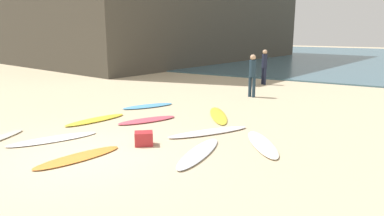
{
  "coord_description": "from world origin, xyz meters",
  "views": [
    {
      "loc": [
        6.16,
        -5.32,
        2.87
      ],
      "look_at": [
        0.25,
        4.45,
        0.3
      ],
      "focal_mm": 32.65,
      "sensor_mm": 36.0,
      "label": 1
    }
  ],
  "objects_px": {
    "surfboard_9": "(53,139)",
    "surfboard_6": "(78,157)",
    "surfboard_0": "(96,120)",
    "beach_cooler": "(144,139)",
    "surfboard_7": "(147,120)",
    "surfboard_3": "(262,144)",
    "beachgoer_near": "(264,65)",
    "surfboard_8": "(218,115)",
    "beachgoer_mid": "(252,73)",
    "surfboard_2": "(199,153)",
    "surfboard_4": "(148,106)",
    "surfboard_1": "(209,132)"
  },
  "relations": [
    {
      "from": "surfboard_9",
      "to": "beachgoer_near",
      "type": "distance_m",
      "value": 12.24
    },
    {
      "from": "surfboard_6",
      "to": "beachgoer_near",
      "type": "relative_size",
      "value": 1.13
    },
    {
      "from": "surfboard_3",
      "to": "surfboard_4",
      "type": "height_order",
      "value": "same"
    },
    {
      "from": "surfboard_1",
      "to": "beachgoer_near",
      "type": "bearing_deg",
      "value": -46.4
    },
    {
      "from": "surfboard_1",
      "to": "beachgoer_mid",
      "type": "distance_m",
      "value": 5.94
    },
    {
      "from": "surfboard_4",
      "to": "beachgoer_near",
      "type": "bearing_deg",
      "value": 105.6
    },
    {
      "from": "surfboard_4",
      "to": "beach_cooler",
      "type": "distance_m",
      "value": 4.5
    },
    {
      "from": "surfboard_0",
      "to": "surfboard_6",
      "type": "height_order",
      "value": "surfboard_0"
    },
    {
      "from": "beachgoer_mid",
      "to": "surfboard_6",
      "type": "bearing_deg",
      "value": 99.13
    },
    {
      "from": "surfboard_9",
      "to": "surfboard_1",
      "type": "bearing_deg",
      "value": -114.99
    },
    {
      "from": "surfboard_3",
      "to": "beachgoer_near",
      "type": "distance_m",
      "value": 10.28
    },
    {
      "from": "surfboard_4",
      "to": "surfboard_3",
      "type": "bearing_deg",
      "value": 7.99
    },
    {
      "from": "surfboard_7",
      "to": "surfboard_1",
      "type": "bearing_deg",
      "value": -156.45
    },
    {
      "from": "surfboard_7",
      "to": "surfboard_6",
      "type": "bearing_deg",
      "value": 129.16
    },
    {
      "from": "surfboard_3",
      "to": "surfboard_7",
      "type": "distance_m",
      "value": 4.0
    },
    {
      "from": "surfboard_7",
      "to": "beachgoer_near",
      "type": "distance_m",
      "value": 9.35
    },
    {
      "from": "beachgoer_near",
      "to": "surfboard_0",
      "type": "bearing_deg",
      "value": -64.06
    },
    {
      "from": "surfboard_0",
      "to": "beach_cooler",
      "type": "bearing_deg",
      "value": 170.42
    },
    {
      "from": "surfboard_3",
      "to": "beachgoer_mid",
      "type": "relative_size",
      "value": 1.22
    },
    {
      "from": "surfboard_8",
      "to": "surfboard_7",
      "type": "bearing_deg",
      "value": -166.3
    },
    {
      "from": "surfboard_8",
      "to": "surfboard_0",
      "type": "bearing_deg",
      "value": -173.33
    },
    {
      "from": "surfboard_6",
      "to": "surfboard_7",
      "type": "height_order",
      "value": "surfboard_7"
    },
    {
      "from": "surfboard_2",
      "to": "beachgoer_mid",
      "type": "distance_m",
      "value": 7.63
    },
    {
      "from": "surfboard_4",
      "to": "beach_cooler",
      "type": "xyz_separation_m",
      "value": [
        2.7,
        -3.59,
        0.13
      ]
    },
    {
      "from": "beachgoer_near",
      "to": "beach_cooler",
      "type": "xyz_separation_m",
      "value": [
        0.88,
        -11.19,
        -0.87
      ]
    },
    {
      "from": "surfboard_3",
      "to": "beach_cooler",
      "type": "bearing_deg",
      "value": -3.6
    },
    {
      "from": "surfboard_4",
      "to": "surfboard_8",
      "type": "height_order",
      "value": "surfboard_4"
    },
    {
      "from": "surfboard_4",
      "to": "surfboard_7",
      "type": "relative_size",
      "value": 1.02
    },
    {
      "from": "surfboard_2",
      "to": "surfboard_9",
      "type": "height_order",
      "value": "surfboard_2"
    },
    {
      "from": "surfboard_7",
      "to": "beach_cooler",
      "type": "bearing_deg",
      "value": 153.64
    },
    {
      "from": "surfboard_9",
      "to": "beachgoer_mid",
      "type": "xyz_separation_m",
      "value": [
        2.23,
        8.46,
        1.0
      ]
    },
    {
      "from": "surfboard_9",
      "to": "surfboard_6",
      "type": "bearing_deg",
      "value": -174.3
    },
    {
      "from": "surfboard_0",
      "to": "surfboard_4",
      "type": "height_order",
      "value": "surfboard_0"
    },
    {
      "from": "beachgoer_near",
      "to": "beachgoer_mid",
      "type": "distance_m",
      "value": 3.74
    },
    {
      "from": "surfboard_2",
      "to": "surfboard_6",
      "type": "distance_m",
      "value": 2.77
    },
    {
      "from": "surfboard_8",
      "to": "surfboard_1",
      "type": "bearing_deg",
      "value": -103.98
    },
    {
      "from": "surfboard_3",
      "to": "beachgoer_near",
      "type": "xyz_separation_m",
      "value": [
        -3.45,
        9.63,
        1.0
      ]
    },
    {
      "from": "beachgoer_near",
      "to": "beach_cooler",
      "type": "bearing_deg",
      "value": -48.52
    },
    {
      "from": "surfboard_4",
      "to": "surfboard_8",
      "type": "bearing_deg",
      "value": 30.81
    },
    {
      "from": "surfboard_9",
      "to": "beach_cooler",
      "type": "distance_m",
      "value": 2.51
    },
    {
      "from": "surfboard_3",
      "to": "surfboard_2",
      "type": "bearing_deg",
      "value": 18.66
    },
    {
      "from": "surfboard_7",
      "to": "beachgoer_mid",
      "type": "relative_size",
      "value": 1.07
    },
    {
      "from": "beachgoer_mid",
      "to": "surfboard_0",
      "type": "bearing_deg",
      "value": 79.72
    },
    {
      "from": "surfboard_3",
      "to": "beachgoer_near",
      "type": "relative_size",
      "value": 1.21
    },
    {
      "from": "beachgoer_mid",
      "to": "surfboard_3",
      "type": "bearing_deg",
      "value": 126.95
    },
    {
      "from": "surfboard_6",
      "to": "surfboard_7",
      "type": "bearing_deg",
      "value": -64.89
    },
    {
      "from": "surfboard_7",
      "to": "surfboard_2",
      "type": "bearing_deg",
      "value": 176.26
    },
    {
      "from": "surfboard_2",
      "to": "beachgoer_near",
      "type": "relative_size",
      "value": 1.26
    },
    {
      "from": "beachgoer_mid",
      "to": "surfboard_7",
      "type": "bearing_deg",
      "value": 89.73
    },
    {
      "from": "surfboard_9",
      "to": "surfboard_8",
      "type": "bearing_deg",
      "value": -93.73
    }
  ]
}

